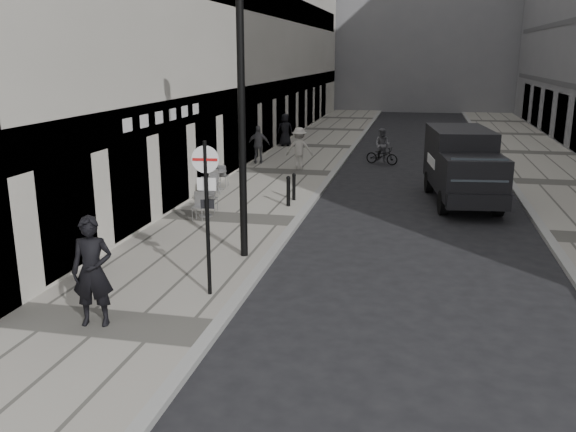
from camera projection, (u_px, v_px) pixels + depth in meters
name	position (u px, v px, depth m)	size (l,w,h in m)	color
ground	(144.00, 428.00, 8.20)	(120.00, 120.00, 0.00)	black
sidewalk	(285.00, 173.00, 25.60)	(4.00, 60.00, 0.12)	gray
far_sidewalk	(565.00, 184.00, 23.36)	(4.00, 60.00, 0.12)	gray
walking_man	(92.00, 271.00, 10.83)	(0.74, 0.48, 2.02)	black
sign_post	(207.00, 198.00, 11.97)	(0.54, 0.12, 3.14)	black
lamppost	(241.00, 96.00, 13.90)	(0.31, 0.31, 6.89)	black
bollard_near	(288.00, 192.00, 19.61)	(0.12, 0.12, 0.92)	black
bollard_far	(294.00, 188.00, 20.45)	(0.11, 0.11, 0.85)	black
panel_van	(462.00, 162.00, 20.44)	(2.54, 5.35, 2.43)	black
cyclist	(382.00, 150.00, 27.77)	(1.61, 1.01, 1.64)	black
pedestrian_a	(259.00, 145.00, 27.30)	(0.99, 0.41, 1.69)	slate
pedestrian_b	(299.00, 148.00, 25.89)	(1.15, 0.66, 1.77)	#AEA9A1
pedestrian_c	(285.00, 130.00, 32.51)	(0.84, 0.55, 1.73)	black
cafe_table_near	(218.00, 178.00, 22.00)	(0.64, 1.44, 0.82)	#B7B7B9
cafe_table_mid	(205.00, 202.00, 18.40)	(0.65, 1.47, 0.84)	#A4A4A6
cafe_table_far	(210.00, 186.00, 20.70)	(0.63, 1.42, 0.81)	silver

